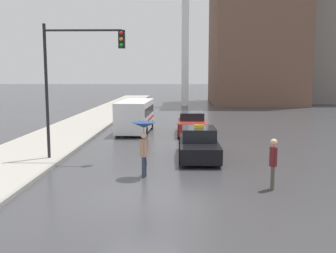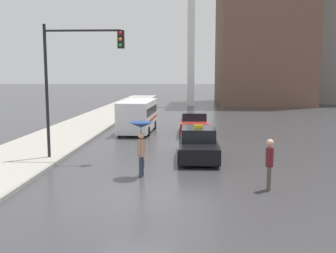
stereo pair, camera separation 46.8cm
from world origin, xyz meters
name	(u,v)px [view 1 (the left image)]	position (x,y,z in m)	size (l,w,h in m)	color
ground_plane	(142,198)	(0.00, 0.00, 0.00)	(300.00, 300.00, 0.00)	#38383A
taxi	(199,144)	(2.16, 6.25, 0.67)	(1.91, 4.66, 1.62)	black
sedan_red	(192,124)	(2.07, 13.84, 0.69)	(1.91, 4.64, 1.48)	maroon
ambulance_van	(135,115)	(-1.85, 14.68, 1.22)	(2.26, 5.67, 2.19)	white
pedestrian_with_umbrella	(144,135)	(-0.16, 2.58, 1.68)	(0.96, 0.96, 2.18)	#2D3347
pedestrian_man	(273,160)	(4.48, 1.04, 1.07)	(0.34, 0.42, 1.81)	#4C473D
traffic_light	(76,67)	(-3.49, 5.45, 4.34)	(3.70, 0.38, 6.27)	black
building_tower_near	(256,9)	(11.52, 42.47, 12.69)	(11.59, 13.78, 25.37)	brown
monument_cross	(185,8)	(1.95, 37.94, 12.22)	(9.48, 0.90, 21.55)	white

